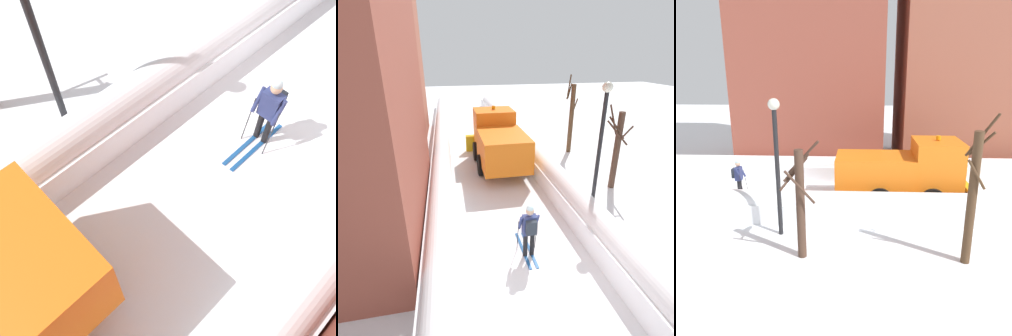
% 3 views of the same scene
% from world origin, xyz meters
% --- Properties ---
extents(ground_plane, '(80.00, 80.00, 0.00)m').
position_xyz_m(ground_plane, '(0.00, 10.00, 0.00)').
color(ground_plane, white).
extents(snowbank_left, '(1.10, 36.00, 1.32)m').
position_xyz_m(snowbank_left, '(-2.53, 10.00, 0.63)').
color(snowbank_left, white).
rests_on(snowbank_left, ground).
extents(snowbank_right, '(1.10, 36.00, 1.23)m').
position_xyz_m(snowbank_right, '(2.53, 10.00, 0.58)').
color(snowbank_right, white).
rests_on(snowbank_right, ground).
extents(plow_truck, '(3.20, 5.98, 3.12)m').
position_xyz_m(plow_truck, '(0.53, 8.84, 1.48)').
color(plow_truck, orange).
rests_on(plow_truck, ground).
extents(skier, '(0.62, 1.80, 1.81)m').
position_xyz_m(skier, '(0.08, 1.18, 1.00)').
color(skier, black).
rests_on(skier, ground).
extents(traffic_light_pole, '(0.28, 0.42, 4.48)m').
position_xyz_m(traffic_light_pole, '(-3.36, 5.11, 3.14)').
color(traffic_light_pole, black).
rests_on(traffic_light_pole, ground).
extents(street_lamp, '(0.40, 0.40, 4.95)m').
position_xyz_m(street_lamp, '(3.77, 3.98, 3.16)').
color(street_lamp, black).
rests_on(street_lamp, ground).
extents(bare_tree_near, '(0.99, 1.25, 3.82)m').
position_xyz_m(bare_tree_near, '(5.26, 5.02, 1.90)').
color(bare_tree_near, '#493226').
rests_on(bare_tree_near, ground).
extents(bare_tree_mid, '(0.74, 0.85, 4.72)m').
position_xyz_m(bare_tree_mid, '(5.36, 10.24, 2.20)').
color(bare_tree_mid, '#4E3723').
rests_on(bare_tree_mid, ground).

